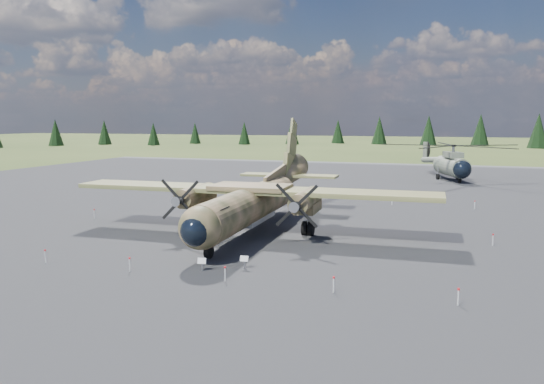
% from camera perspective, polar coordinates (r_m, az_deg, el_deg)
% --- Properties ---
extents(ground, '(500.00, 500.00, 0.00)m').
position_cam_1_polar(ground, '(42.31, -0.29, -4.15)').
color(ground, '#535C29').
rests_on(ground, ground).
extents(apron, '(120.00, 120.00, 0.04)m').
position_cam_1_polar(apron, '(51.72, 3.25, -1.97)').
color(apron, '#545559').
rests_on(apron, ground).
extents(transport_plane, '(28.66, 26.07, 9.46)m').
position_cam_1_polar(transport_plane, '(41.85, -1.86, -0.51)').
color(transport_plane, '#3B3D21').
rests_on(transport_plane, ground).
extents(helicopter_near, '(26.43, 26.52, 5.23)m').
position_cam_1_polar(helicopter_near, '(80.95, 18.76, 3.80)').
color(helicopter_near, gray).
rests_on(helicopter_near, ground).
extents(info_placard_left, '(0.53, 0.31, 0.78)m').
position_cam_1_polar(info_placard_left, '(31.34, -7.54, -7.50)').
color(info_placard_left, gray).
rests_on(info_placard_left, ground).
extents(info_placard_right, '(0.50, 0.24, 0.77)m').
position_cam_1_polar(info_placard_right, '(31.63, -2.99, -7.32)').
color(info_placard_right, gray).
rests_on(info_placard_right, ground).
extents(barrier_fence, '(33.12, 29.62, 0.85)m').
position_cam_1_polar(barrier_fence, '(42.29, -0.91, -3.46)').
color(barrier_fence, silver).
rests_on(barrier_fence, ground).
extents(treeline, '(325.48, 327.61, 10.89)m').
position_cam_1_polar(treeline, '(43.18, 4.80, 2.44)').
color(treeline, black).
rests_on(treeline, ground).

